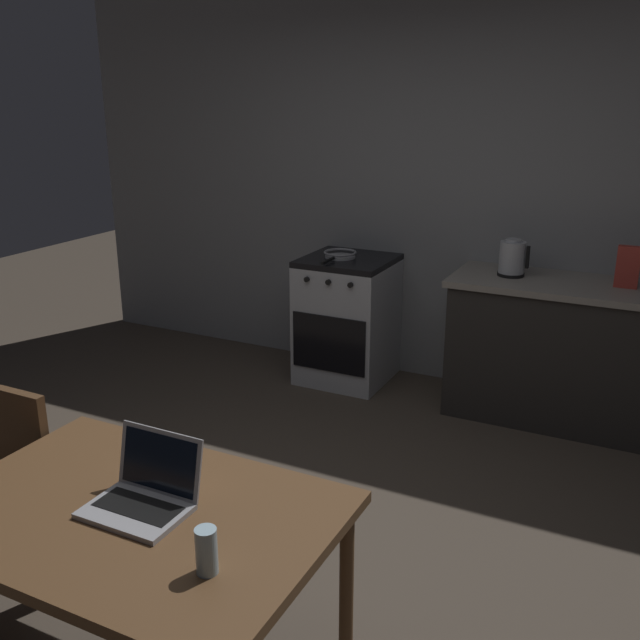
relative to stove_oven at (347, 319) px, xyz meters
The scene contains 10 objects.
ground_plane 2.12m from the stove_oven, 75.00° to the right, with size 12.00×12.00×0.00m, color #473D33.
back_wall 1.31m from the stove_oven, 22.87° to the left, with size 6.40×0.10×2.80m, color gray.
kitchen_counter 1.85m from the stove_oven, ahead, with size 2.16×0.64×0.89m.
stove_oven is the anchor object (origin of this frame).
dining_table 2.97m from the stove_oven, 79.01° to the right, with size 1.28×0.88×0.73m.
laptop 2.96m from the stove_oven, 78.40° to the right, with size 0.32×0.27×0.22m.
electric_kettle 1.25m from the stove_oven, ahead, with size 0.19×0.17×0.23m.
frying_pan 0.48m from the stove_oven, 152.05° to the right, with size 0.23×0.40×0.05m.
drinking_glass 3.22m from the stove_oven, 72.57° to the right, with size 0.06×0.06×0.14m.
cereal_box 1.87m from the stove_oven, ahead, with size 0.13×0.05×0.25m.
Camera 1 is at (1.45, -2.41, 2.01)m, focal length 40.13 mm.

